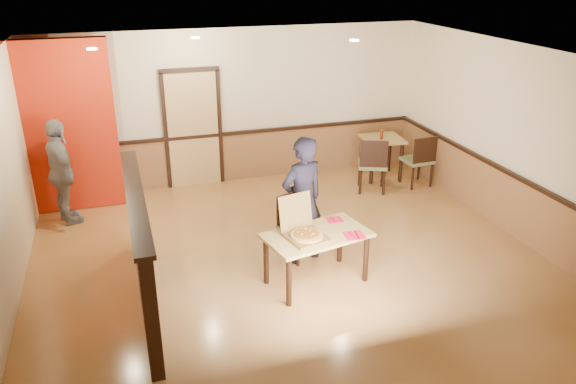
# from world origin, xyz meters

# --- Properties ---
(floor) EXTENTS (7.00, 7.00, 0.00)m
(floor) POSITION_xyz_m (0.00, 0.00, 0.00)
(floor) COLOR tan
(floor) RESTS_ON ground
(ceiling) EXTENTS (7.00, 7.00, 0.00)m
(ceiling) POSITION_xyz_m (0.00, 0.00, 2.80)
(ceiling) COLOR black
(ceiling) RESTS_ON wall_back
(wall_back) EXTENTS (7.00, 0.00, 7.00)m
(wall_back) POSITION_xyz_m (0.00, 3.50, 1.40)
(wall_back) COLOR beige
(wall_back) RESTS_ON floor
(wall_right) EXTENTS (0.00, 7.00, 7.00)m
(wall_right) POSITION_xyz_m (3.50, 0.00, 1.40)
(wall_right) COLOR beige
(wall_right) RESTS_ON floor
(wainscot_back) EXTENTS (7.00, 0.04, 0.90)m
(wainscot_back) POSITION_xyz_m (0.00, 3.47, 0.45)
(wainscot_back) COLOR #906039
(wainscot_back) RESTS_ON floor
(chair_rail_back) EXTENTS (7.00, 0.06, 0.06)m
(chair_rail_back) POSITION_xyz_m (0.00, 3.45, 0.92)
(chair_rail_back) COLOR black
(chair_rail_back) RESTS_ON wall_back
(wainscot_right) EXTENTS (0.04, 7.00, 0.90)m
(wainscot_right) POSITION_xyz_m (3.47, 0.00, 0.45)
(wainscot_right) COLOR #906039
(wainscot_right) RESTS_ON floor
(chair_rail_right) EXTENTS (0.06, 7.00, 0.06)m
(chair_rail_right) POSITION_xyz_m (3.45, 0.00, 0.92)
(chair_rail_right) COLOR black
(chair_rail_right) RESTS_ON wall_right
(back_door) EXTENTS (0.90, 0.06, 2.10)m
(back_door) POSITION_xyz_m (-0.80, 3.46, 1.05)
(back_door) COLOR #DEB372
(back_door) RESTS_ON wall_back
(booth_partition) EXTENTS (0.20, 3.10, 1.44)m
(booth_partition) POSITION_xyz_m (-2.00, -0.20, 0.74)
(booth_partition) COLOR black
(booth_partition) RESTS_ON floor
(red_accent_panel) EXTENTS (1.60, 0.20, 2.78)m
(red_accent_panel) POSITION_xyz_m (-2.90, 3.00, 1.40)
(red_accent_panel) COLOR red
(red_accent_panel) RESTS_ON floor
(spot_a) EXTENTS (0.14, 0.14, 0.02)m
(spot_a) POSITION_xyz_m (-2.30, 1.80, 2.78)
(spot_a) COLOR #FFD8B2
(spot_a) RESTS_ON ceiling
(spot_b) EXTENTS (0.14, 0.14, 0.02)m
(spot_b) POSITION_xyz_m (-0.80, 2.50, 2.78)
(spot_b) COLOR #FFD8B2
(spot_b) RESTS_ON ceiling
(spot_c) EXTENTS (0.14, 0.14, 0.02)m
(spot_c) POSITION_xyz_m (1.40, 1.50, 2.78)
(spot_c) COLOR #FFD8B2
(spot_c) RESTS_ON ceiling
(main_table) EXTENTS (1.44, 1.01, 0.70)m
(main_table) POSITION_xyz_m (0.14, -0.42, 0.59)
(main_table) COLOR tan
(main_table) RESTS_ON floor
(diner_chair) EXTENTS (0.60, 0.60, 0.91)m
(diner_chair) POSITION_xyz_m (0.12, 0.35, 0.50)
(diner_chair) COLOR #637041
(diner_chair) RESTS_ON floor
(side_chair_left) EXTENTS (0.65, 0.65, 1.01)m
(side_chair_left) POSITION_xyz_m (2.15, 2.13, 0.55)
(side_chair_left) COLOR #637041
(side_chair_left) RESTS_ON floor
(side_chair_right) EXTENTS (0.51, 0.51, 0.98)m
(side_chair_right) POSITION_xyz_m (3.08, 2.13, 0.53)
(side_chair_right) COLOR #637041
(side_chair_right) RESTS_ON floor
(side_table) EXTENTS (0.80, 0.80, 0.79)m
(side_table) POSITION_xyz_m (2.62, 2.75, 0.61)
(side_table) COLOR tan
(side_table) RESTS_ON floor
(diner) EXTENTS (0.75, 0.61, 1.79)m
(diner) POSITION_xyz_m (0.16, 0.21, 0.90)
(diner) COLOR black
(diner) RESTS_ON floor
(passerby) EXTENTS (0.71, 1.07, 1.69)m
(passerby) POSITION_xyz_m (-3.00, 2.45, 0.84)
(passerby) COLOR gray
(passerby) RESTS_ON floor
(pizza_box) EXTENTS (0.57, 0.64, 0.49)m
(pizza_box) POSITION_xyz_m (-0.03, -0.46, 0.76)
(pizza_box) COLOR brown
(pizza_box) RESTS_ON main_table
(pizza) EXTENTS (0.53, 0.53, 0.03)m
(pizza) POSITION_xyz_m (-0.02, -0.51, 0.75)
(pizza) COLOR #EAAB55
(pizza) RESTS_ON pizza_box
(napkin_near) EXTENTS (0.26, 0.26, 0.01)m
(napkin_near) POSITION_xyz_m (0.57, -0.61, 0.70)
(napkin_near) COLOR red
(napkin_near) RESTS_ON main_table
(napkin_far) EXTENTS (0.21, 0.21, 0.01)m
(napkin_far) POSITION_xyz_m (0.51, -0.12, 0.70)
(napkin_far) COLOR red
(napkin_far) RESTS_ON main_table
(condiment) EXTENTS (0.07, 0.07, 0.17)m
(condiment) POSITION_xyz_m (2.58, 2.70, 0.87)
(condiment) COLOR maroon
(condiment) RESTS_ON side_table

